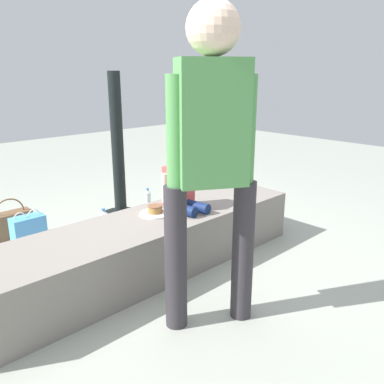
{
  "coord_description": "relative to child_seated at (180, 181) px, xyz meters",
  "views": [
    {
      "loc": [
        -1.53,
        -2.04,
        1.34
      ],
      "look_at": [
        0.09,
        -0.33,
        0.62
      ],
      "focal_mm": 37.45,
      "sensor_mm": 36.0,
      "label": 1
    }
  ],
  "objects": [
    {
      "name": "ground_plane",
      "position": [
        -0.3,
        -0.01,
        -0.59
      ],
      "size": [
        12.0,
        12.0,
        0.0
      ],
      "primitive_type": "plane",
      "color": "#989D91"
    },
    {
      "name": "concrete_ledge",
      "position": [
        -0.3,
        -0.01,
        -0.4
      ],
      "size": [
        2.39,
        0.58,
        0.37
      ],
      "primitive_type": "cube",
      "color": "gray",
      "rests_on": "ground_plane"
    },
    {
      "name": "child_seated",
      "position": [
        0.0,
        0.0,
        0.0
      ],
      "size": [
        0.28,
        0.33,
        0.48
      ],
      "color": "navy",
      "rests_on": "concrete_ledge"
    },
    {
      "name": "adult_standing",
      "position": [
        -0.43,
        -0.71,
        0.41
      ],
      "size": [
        0.44,
        0.35,
        1.65
      ],
      "color": "#302C31",
      "rests_on": "ground_plane"
    },
    {
      "name": "cake_plate",
      "position": [
        -0.2,
        0.04,
        -0.19
      ],
      "size": [
        0.22,
        0.22,
        0.07
      ],
      "color": "white",
      "rests_on": "concrete_ledge"
    },
    {
      "name": "gift_bag",
      "position": [
        -0.81,
        0.81,
        -0.43
      ],
      "size": [
        0.24,
        0.13,
        0.35
      ],
      "color": "#4C99E0",
      "rests_on": "ground_plane"
    },
    {
      "name": "railing_post",
      "position": [
        0.15,
        1.01,
        -0.06
      ],
      "size": [
        0.36,
        0.36,
        1.34
      ],
      "color": "black",
      "rests_on": "ground_plane"
    },
    {
      "name": "water_bottle_near_gift",
      "position": [
        0.51,
        1.07,
        -0.5
      ],
      "size": [
        0.06,
        0.06,
        0.2
      ],
      "color": "silver",
      "rests_on": "ground_plane"
    },
    {
      "name": "water_bottle_far_side",
      "position": [
        -0.13,
        0.86,
        -0.5
      ],
      "size": [
        0.07,
        0.07,
        0.19
      ],
      "color": "silver",
      "rests_on": "ground_plane"
    },
    {
      "name": "handbag_black_leather",
      "position": [
        0.75,
        0.65,
        -0.48
      ],
      "size": [
        0.27,
        0.13,
        0.3
      ],
      "color": "black",
      "rests_on": "ground_plane"
    },
    {
      "name": "handbag_brown_canvas",
      "position": [
        -0.8,
        1.19,
        -0.46
      ],
      "size": [
        0.33,
        0.14,
        0.35
      ],
      "color": "brown",
      "rests_on": "ground_plane"
    }
  ]
}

